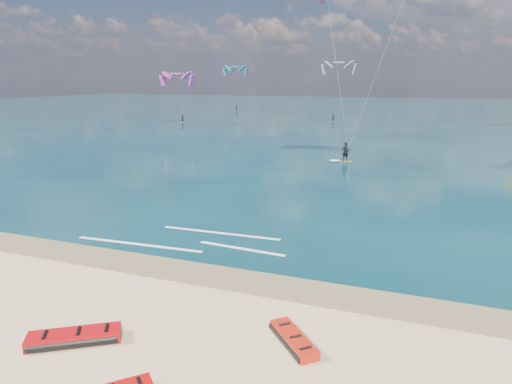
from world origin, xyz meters
TOP-DOWN VIEW (x-y plane):
  - ground at (0.00, 40.00)m, footprint 320.00×320.00m
  - wet_sand_strip at (0.00, 3.00)m, footprint 320.00×2.40m
  - sea at (0.00, 104.00)m, footprint 320.00×200.00m
  - packed_kite_left at (1.89, -3.35)m, footprint 3.29×2.72m
  - packed_kite_mid at (8.62, -0.91)m, footprint 2.42×2.52m
  - kitesurfer_main at (5.40, 30.57)m, footprint 9.28×6.74m
  - shoreline_foam at (1.09, 6.46)m, footprint 11.21×3.66m
  - distant_kites at (-10.40, 76.76)m, footprint 68.39×35.73m

SIDE VIEW (x-z plane):
  - ground at x=0.00m, z-range 0.00..0.00m
  - packed_kite_left at x=1.89m, z-range -0.22..0.22m
  - packed_kite_mid at x=8.62m, z-range -0.18..0.18m
  - wet_sand_strip at x=0.00m, z-range 0.00..0.01m
  - sea at x=0.00m, z-range 0.00..0.04m
  - shoreline_foam at x=1.09m, z-range 0.04..0.05m
  - distant_kites at x=-10.40m, z-range -0.36..10.95m
  - kitesurfer_main at x=5.40m, z-range 0.55..19.52m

